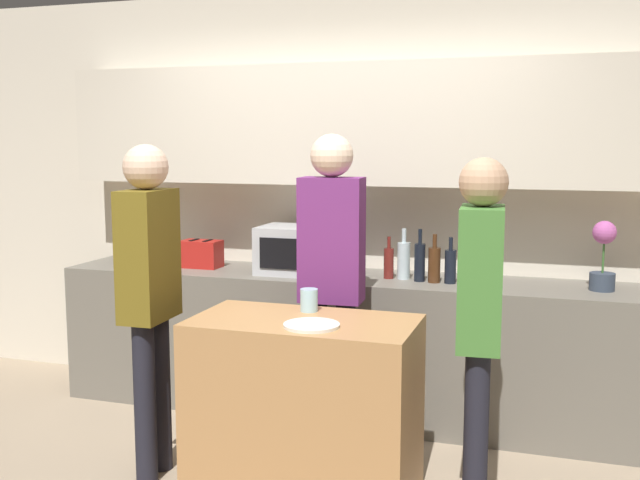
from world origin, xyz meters
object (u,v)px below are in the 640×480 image
(bottle_4, at_px, (450,266))
(plate_on_island, at_px, (312,325))
(bottle_3, at_px, (434,264))
(person_right, at_px, (332,264))
(toaster, at_px, (201,254))
(potted_plant, at_px, (603,256))
(microwave, at_px, (301,250))
(person_left, at_px, (149,282))
(bottle_0, at_px, (389,262))
(cup_0, at_px, (309,300))
(person_center, at_px, (480,307))
(bottle_2, at_px, (420,261))
(bottle_1, at_px, (404,260))

(bottle_4, relative_size, plate_on_island, 1.06)
(bottle_3, relative_size, person_right, 0.16)
(toaster, bearing_deg, potted_plant, 0.00)
(microwave, xyz_separation_m, person_left, (-0.40, -1.17, -0.01))
(bottle_0, xyz_separation_m, person_left, (-0.97, -1.17, 0.04))
(bottle_4, xyz_separation_m, person_right, (-0.57, -0.54, 0.07))
(bottle_3, bearing_deg, bottle_0, 170.82)
(plate_on_island, relative_size, person_left, 0.15)
(microwave, relative_size, cup_0, 4.58)
(bottle_3, height_order, person_center, person_center)
(bottle_4, xyz_separation_m, person_left, (-1.35, -1.12, 0.03))
(microwave, relative_size, person_right, 0.29)
(bottle_3, bearing_deg, toaster, 177.97)
(person_center, height_order, person_right, person_right)
(cup_0, relative_size, person_center, 0.07)
(microwave, relative_size, bottle_0, 2.01)
(bottle_0, height_order, cup_0, bottle_0)
(bottle_2, bearing_deg, bottle_0, 170.21)
(person_center, relative_size, person_right, 0.94)
(cup_0, distance_m, person_left, 0.81)
(bottle_1, distance_m, person_right, 0.66)
(microwave, xyz_separation_m, bottle_1, (0.66, 0.00, -0.03))
(microwave, xyz_separation_m, bottle_2, (0.77, -0.04, -0.03))
(toaster, height_order, person_right, person_right)
(person_center, bearing_deg, microwave, 44.22)
(person_center, bearing_deg, person_left, 88.74)
(bottle_1, relative_size, person_right, 0.18)
(toaster, relative_size, bottle_2, 0.82)
(bottle_4, height_order, plate_on_island, bottle_4)
(bottle_2, xyz_separation_m, person_center, (0.47, -1.05, -0.02))
(person_left, bearing_deg, bottle_1, 136.25)
(microwave, height_order, bottle_0, microwave)
(bottle_1, bearing_deg, person_left, -131.95)
(microwave, distance_m, toaster, 0.71)
(bottle_1, xyz_separation_m, bottle_2, (0.11, -0.05, 0.00))
(person_right, bearing_deg, cup_0, 86.82)
(plate_on_island, bearing_deg, microwave, 111.29)
(bottle_0, relative_size, person_center, 0.16)
(bottle_4, bearing_deg, toaster, 178.19)
(bottle_4, xyz_separation_m, cup_0, (-0.57, -0.93, -0.05))
(plate_on_island, bearing_deg, cup_0, 110.84)
(bottle_1, bearing_deg, toaster, -179.91)
(microwave, height_order, bottle_2, bottle_2)
(person_center, bearing_deg, bottle_4, 10.81)
(bottle_1, bearing_deg, bottle_0, -172.87)
(bottle_3, height_order, plate_on_island, bottle_3)
(bottle_2, distance_m, plate_on_island, 1.26)
(potted_plant, bearing_deg, person_right, -157.07)
(bottle_2, xyz_separation_m, person_right, (-0.38, -0.55, 0.05))
(bottle_4, distance_m, cup_0, 1.09)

